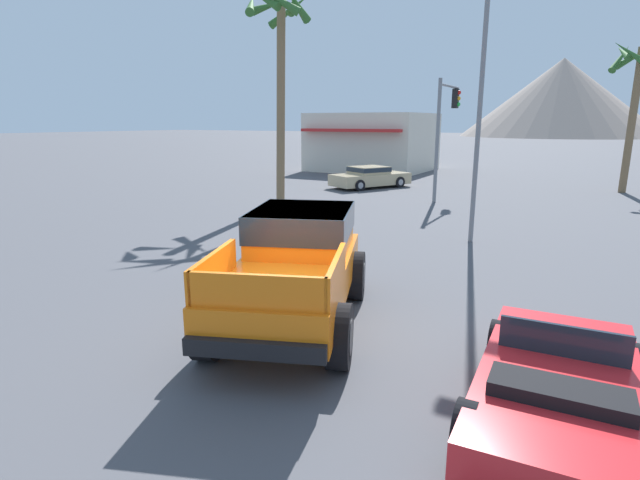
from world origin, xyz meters
TOP-DOWN VIEW (x-y plane):
  - ground_plane at (0.00, 0.00)m, footprint 320.00×320.00m
  - orange_pickup_truck at (-0.38, 0.66)m, footprint 3.61×5.47m
  - red_convertible_car at (4.14, -0.61)m, footprint 2.09×4.07m
  - parked_car_silver at (-11.56, 27.93)m, footprint 4.58×2.05m
  - parked_car_tan at (-6.74, 18.65)m, footprint 3.73×4.76m
  - traffic_light_main at (-2.08, 16.45)m, footprint 0.38×3.12m
  - street_lamp_post at (1.08, 8.40)m, footprint 0.90×0.24m
  - palm_tree_tall at (-7.86, 11.48)m, footprint 2.99×2.85m
  - palm_tree_short at (5.42, 23.02)m, footprint 2.77×2.92m
  - storefront_building at (-10.73, 28.29)m, footprint 8.09×8.10m

SIDE VIEW (x-z plane):
  - ground_plane at x=0.00m, z-range 0.00..0.00m
  - red_convertible_car at x=4.14m, z-range -0.12..0.94m
  - parked_car_silver at x=-11.56m, z-range 0.02..1.14m
  - parked_car_tan at x=-6.74m, z-range 0.01..1.18m
  - orange_pickup_truck at x=-0.38m, z-range 0.14..2.09m
  - storefront_building at x=-10.73m, z-range 0.00..4.16m
  - traffic_light_main at x=-2.08m, z-range 1.05..6.44m
  - street_lamp_post at x=1.08m, z-range 0.80..9.78m
  - palm_tree_short at x=5.42m, z-range 1.88..9.33m
  - palm_tree_tall at x=-7.86m, z-range 2.20..11.06m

